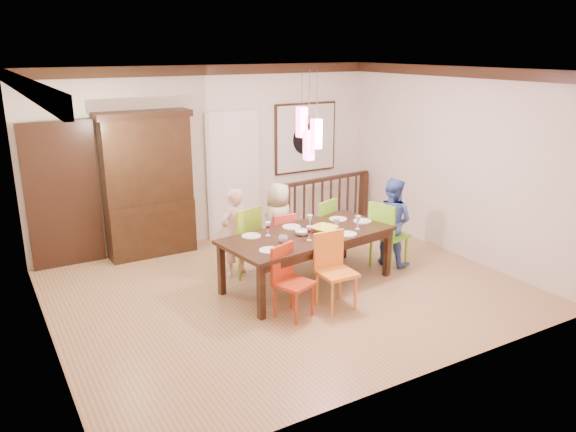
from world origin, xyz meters
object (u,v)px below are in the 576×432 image
person_end_right (391,222)px  chair_end_right (389,230)px  chair_far_left (240,235)px  person_far_left (234,232)px  dining_table (308,238)px  balustrade (326,202)px  china_hutch (148,184)px  person_far_mid (279,224)px

person_end_right → chair_end_right: bearing=105.8°
chair_far_left → person_far_left: size_ratio=0.79×
dining_table → balustrade: balustrade is taller
chair_far_left → china_hutch: 1.79m
balustrade → person_end_right: bearing=-98.9°
person_far_left → chair_far_left: bearing=155.3°
chair_end_right → person_end_right: bearing=-62.6°
person_far_mid → chair_far_left: bearing=-18.3°
chair_end_right → person_far_mid: person_far_mid is taller
chair_end_right → person_end_right: 0.18m
dining_table → person_far_left: person_far_left is taller
dining_table → balustrade: 2.53m
person_end_right → person_far_left: bearing=45.4°
china_hutch → person_far_left: bearing=-62.2°
chair_far_left → balustrade: (2.25, 1.12, -0.09)m
person_far_left → person_end_right: (2.23, -0.78, 0.02)m
chair_far_left → china_hutch: (-0.85, 1.47, 0.55)m
balustrade → person_end_right: 1.90m
china_hutch → balustrade: size_ratio=1.16×
balustrade → chair_end_right: bearing=-102.1°
chair_far_left → balustrade: chair_far_left is taller
chair_end_right → person_far_mid: size_ratio=0.81×
dining_table → chair_end_right: bearing=-9.7°
china_hutch → person_far_mid: (1.54, -1.39, -0.51)m
chair_far_left → person_far_left: 0.10m
dining_table → person_far_mid: (0.05, 0.90, -0.05)m
china_hutch → person_end_right: 3.77m
person_far_left → person_far_mid: size_ratio=1.03×
balustrade → person_end_right: person_end_right is taller
dining_table → person_end_right: (1.51, 0.05, -0.01)m
chair_far_left → chair_end_right: (2.03, -0.87, -0.01)m
dining_table → person_far_mid: size_ratio=1.98×
china_hutch → person_far_left: china_hutch is taller
chair_end_right → balustrade: 2.01m
chair_far_left → balustrade: bearing=-171.3°
china_hutch → person_far_mid: china_hutch is taller
china_hutch → person_far_mid: bearing=-42.0°
chair_end_right → person_end_right: person_end_right is taller
dining_table → person_far_mid: person_far_mid is taller
chair_far_left → chair_end_right: size_ratio=1.01×
chair_far_left → chair_end_right: bearing=139.0°
person_far_left → dining_table: bearing=111.3°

